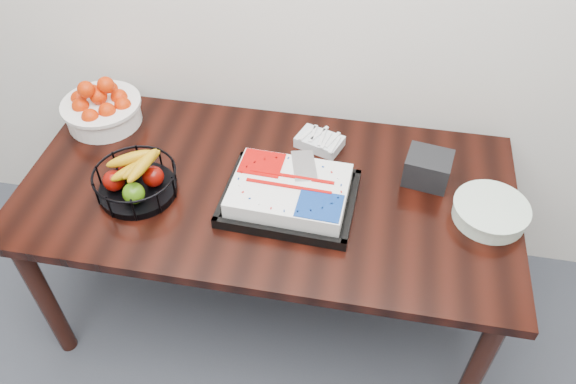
% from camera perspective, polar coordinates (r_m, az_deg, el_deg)
% --- Properties ---
extents(table, '(1.80, 0.90, 0.75)m').
position_cam_1_polar(table, '(2.11, -2.04, -1.10)').
color(table, black).
rests_on(table, ground).
extents(cake_tray, '(0.48, 0.38, 0.10)m').
position_cam_1_polar(cake_tray, '(1.97, 0.17, -0.14)').
color(cake_tray, black).
rests_on(cake_tray, table).
extents(tangerine_bowl, '(0.32, 0.32, 0.20)m').
position_cam_1_polar(tangerine_bowl, '(2.41, -18.47, 8.43)').
color(tangerine_bowl, white).
rests_on(tangerine_bowl, table).
extents(fruit_basket, '(0.30, 0.30, 0.16)m').
position_cam_1_polar(fruit_basket, '(2.06, -15.23, 1.21)').
color(fruit_basket, black).
rests_on(fruit_basket, table).
extents(plate_stack, '(0.26, 0.26, 0.06)m').
position_cam_1_polar(plate_stack, '(2.04, 19.85, -1.92)').
color(plate_stack, white).
rests_on(plate_stack, table).
extents(fork_bag, '(0.20, 0.16, 0.05)m').
position_cam_1_polar(fork_bag, '(2.21, 3.23, 5.18)').
color(fork_bag, silver).
rests_on(fork_bag, table).
extents(napkin_box, '(0.18, 0.16, 0.11)m').
position_cam_1_polar(napkin_box, '(2.10, 14.00, 2.36)').
color(napkin_box, black).
rests_on(napkin_box, table).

